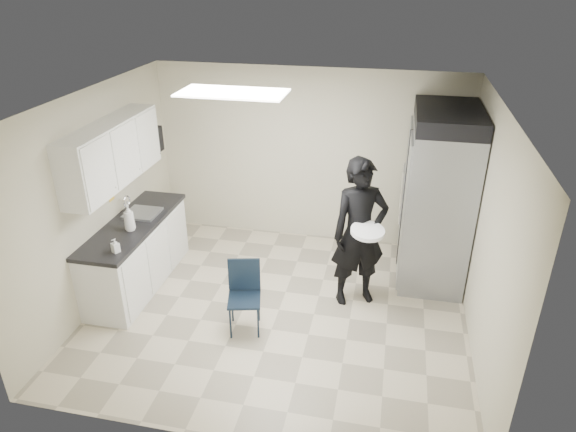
% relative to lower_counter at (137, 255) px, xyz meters
% --- Properties ---
extents(floor, '(4.50, 4.50, 0.00)m').
position_rel_lower_counter_xyz_m(floor, '(1.95, -0.20, -0.43)').
color(floor, '#BBAE93').
rests_on(floor, ground).
extents(ceiling, '(4.50, 4.50, 0.00)m').
position_rel_lower_counter_xyz_m(ceiling, '(1.95, -0.20, 2.17)').
color(ceiling, white).
rests_on(ceiling, back_wall).
extents(back_wall, '(4.50, 0.00, 4.50)m').
position_rel_lower_counter_xyz_m(back_wall, '(1.95, 1.80, 0.87)').
color(back_wall, '#BDB89C').
rests_on(back_wall, floor).
extents(left_wall, '(0.00, 4.00, 4.00)m').
position_rel_lower_counter_xyz_m(left_wall, '(-0.30, -0.20, 0.87)').
color(left_wall, '#BDB89C').
rests_on(left_wall, floor).
extents(right_wall, '(0.00, 4.00, 4.00)m').
position_rel_lower_counter_xyz_m(right_wall, '(4.20, -0.20, 0.87)').
color(right_wall, '#BDB89C').
rests_on(right_wall, floor).
extents(ceiling_panel, '(1.20, 0.60, 0.02)m').
position_rel_lower_counter_xyz_m(ceiling_panel, '(1.35, 0.20, 2.14)').
color(ceiling_panel, white).
rests_on(ceiling_panel, ceiling).
extents(lower_counter, '(0.60, 1.90, 0.86)m').
position_rel_lower_counter_xyz_m(lower_counter, '(0.00, 0.00, 0.00)').
color(lower_counter, silver).
rests_on(lower_counter, floor).
extents(countertop, '(0.64, 1.95, 0.05)m').
position_rel_lower_counter_xyz_m(countertop, '(0.00, 0.00, 0.46)').
color(countertop, black).
rests_on(countertop, lower_counter).
extents(sink, '(0.42, 0.40, 0.14)m').
position_rel_lower_counter_xyz_m(sink, '(0.02, 0.25, 0.44)').
color(sink, gray).
rests_on(sink, countertop).
extents(faucet, '(0.02, 0.02, 0.24)m').
position_rel_lower_counter_xyz_m(faucet, '(-0.18, 0.25, 0.59)').
color(faucet, silver).
rests_on(faucet, countertop).
extents(upper_cabinets, '(0.35, 1.80, 0.75)m').
position_rel_lower_counter_xyz_m(upper_cabinets, '(-0.13, 0.00, 1.40)').
color(upper_cabinets, silver).
rests_on(upper_cabinets, left_wall).
extents(towel_dispenser, '(0.22, 0.30, 0.35)m').
position_rel_lower_counter_xyz_m(towel_dispenser, '(-0.19, 1.15, 1.19)').
color(towel_dispenser, black).
rests_on(towel_dispenser, left_wall).
extents(notice_sticker_left, '(0.00, 0.12, 0.07)m').
position_rel_lower_counter_xyz_m(notice_sticker_left, '(-0.29, -0.10, 0.79)').
color(notice_sticker_left, yellow).
rests_on(notice_sticker_left, left_wall).
extents(notice_sticker_right, '(0.00, 0.12, 0.07)m').
position_rel_lower_counter_xyz_m(notice_sticker_right, '(-0.29, 0.10, 0.75)').
color(notice_sticker_right, yellow).
rests_on(notice_sticker_right, left_wall).
extents(commercial_fridge, '(0.80, 1.35, 2.10)m').
position_rel_lower_counter_xyz_m(commercial_fridge, '(3.78, 1.07, 0.62)').
color(commercial_fridge, gray).
rests_on(commercial_fridge, floor).
extents(fridge_compressor, '(0.80, 1.35, 0.20)m').
position_rel_lower_counter_xyz_m(fridge_compressor, '(3.78, 1.07, 1.77)').
color(fridge_compressor, black).
rests_on(fridge_compressor, commercial_fridge).
extents(folding_chair, '(0.44, 0.44, 0.83)m').
position_rel_lower_counter_xyz_m(folding_chair, '(1.65, -0.64, -0.02)').
color(folding_chair, black).
rests_on(folding_chair, floor).
extents(man_tuxedo, '(0.82, 0.71, 1.89)m').
position_rel_lower_counter_xyz_m(man_tuxedo, '(2.85, 0.24, 0.52)').
color(man_tuxedo, black).
rests_on(man_tuxedo, floor).
extents(bucket_lid, '(0.52, 0.52, 0.05)m').
position_rel_lower_counter_xyz_m(bucket_lid, '(2.95, 0.01, 0.67)').
color(bucket_lid, white).
rests_on(bucket_lid, man_tuxedo).
extents(soap_bottle_a, '(0.18, 0.18, 0.34)m').
position_rel_lower_counter_xyz_m(soap_bottle_a, '(0.08, -0.19, 0.65)').
color(soap_bottle_a, silver).
rests_on(soap_bottle_a, countertop).
extents(soap_bottle_b, '(0.10, 0.11, 0.17)m').
position_rel_lower_counter_xyz_m(soap_bottle_b, '(0.18, -0.72, 0.56)').
color(soap_bottle_b, silver).
rests_on(soap_bottle_b, countertop).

